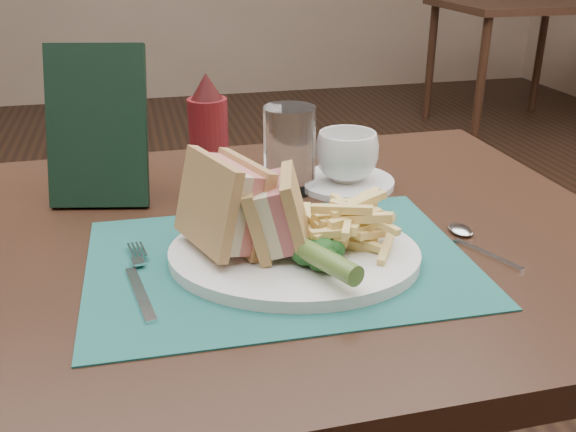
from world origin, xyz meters
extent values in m
plane|color=black|center=(0.00, 0.00, 0.00)|extent=(7.00, 7.00, 0.00)
plane|color=gray|center=(0.00, 3.50, 0.00)|extent=(6.00, 0.00, 6.00)
cube|color=#1C5A53|center=(-0.03, -0.59, 0.75)|extent=(0.46, 0.33, 0.00)
cylinder|color=#4B6B29|center=(-0.01, -0.66, 0.79)|extent=(0.07, 0.12, 0.03)
cylinder|color=white|center=(0.12, -0.37, 0.76)|extent=(0.18, 0.18, 0.01)
imported|color=white|center=(0.12, -0.37, 0.80)|extent=(0.12, 0.12, 0.08)
cylinder|color=white|center=(0.03, -0.37, 0.81)|extent=(0.10, 0.10, 0.13)
cube|color=black|center=(-0.24, -0.34, 0.86)|extent=(0.15, 0.11, 0.22)
camera|label=1|loc=(-0.19, -1.25, 1.11)|focal=40.00mm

